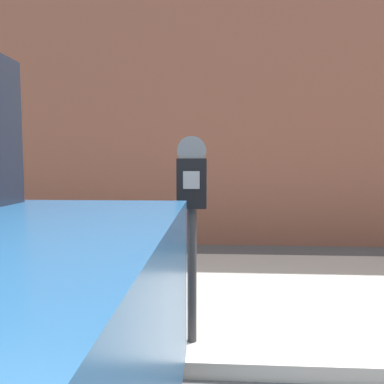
# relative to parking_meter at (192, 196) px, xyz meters

# --- Properties ---
(sidewalk) EXTENTS (24.00, 2.80, 0.11)m
(sidewalk) POSITION_rel_parking_meter_xyz_m (-0.40, 1.11, -1.07)
(sidewalk) COLOR #BCB7AD
(sidewalk) RESTS_ON ground_plane
(building_facade) EXTENTS (24.00, 0.30, 6.34)m
(building_facade) POSITION_rel_parking_meter_xyz_m (-0.40, 3.72, 2.05)
(building_facade) COLOR #935642
(building_facade) RESTS_ON ground_plane
(parking_meter) EXTENTS (0.20, 0.15, 1.41)m
(parking_meter) POSITION_rel_parking_meter_xyz_m (0.00, 0.00, 0.00)
(parking_meter) COLOR #2D2D30
(parking_meter) RESTS_ON sidewalk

